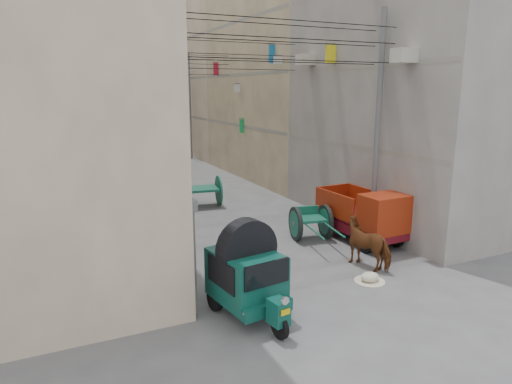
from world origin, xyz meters
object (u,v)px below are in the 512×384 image
tonga_cart (311,222)px  distant_car_green (127,147)px  horse (369,243)px  second_cart (203,191)px  auto_rickshaw (247,273)px  distant_car_white (137,174)px  feed_sack (370,277)px  distant_car_grey (158,153)px  mini_truck (368,218)px

tonga_cart → distant_car_green: (-2.23, 25.51, -0.06)m
horse → second_cart: bearing=-94.4°
auto_rickshaw → distant_car_white: bearing=79.9°
horse → distant_car_green: 28.59m
auto_rickshaw → tonga_cart: auto_rickshaw is taller
auto_rickshaw → distant_car_white: size_ratio=0.82×
tonga_cart → horse: (0.28, -2.96, 0.09)m
auto_rickshaw → horse: 4.88m
auto_rickshaw → second_cart: bearing=69.1°
feed_sack → horse: bearing=53.4°
horse → feed_sack: bearing=34.7°
second_cart → distant_car_grey: bearing=92.6°
auto_rickshaw → horse: size_ratio=1.54×
tonga_cart → feed_sack: 4.02m
auto_rickshaw → feed_sack: size_ratio=4.94×
mini_truck → feed_sack: (-2.01, -2.70, -0.79)m
tonga_cart → feed_sack: (-0.46, -3.96, -0.51)m
mini_truck → horse: 2.13m
second_cart → distant_car_grey: (1.35, 14.70, -0.15)m
tonga_cart → second_cart: (-2.05, 6.20, 0.11)m
second_cart → feed_sack: bearing=-73.3°
mini_truck → second_cart: (-3.60, 7.47, -0.17)m
tonga_cart → distant_car_grey: tonga_cart is taller
horse → distant_car_green: (-2.51, 28.47, -0.15)m
feed_sack → distant_car_green: (-1.77, 29.47, 0.45)m
distant_car_grey → distant_car_green: 4.86m
auto_rickshaw → mini_truck: size_ratio=0.77×
auto_rickshaw → second_cart: auto_rickshaw is taller
feed_sack → distant_car_green: bearing=93.4°
feed_sack → distant_car_grey: distant_car_grey is taller
auto_rickshaw → distant_car_grey: bearing=73.5°
tonga_cart → horse: 2.98m
distant_car_grey → mini_truck: bearing=-89.1°
horse → distant_car_green: size_ratio=0.43×
distant_car_white → distant_car_grey: bearing=-97.3°
tonga_cart → distant_car_grey: (-0.71, 20.90, -0.04)m
distant_car_white → distant_car_green: 12.85m
feed_sack → distant_car_white: bearing=101.4°
mini_truck → distant_car_white: bearing=109.1°
distant_car_white → distant_car_green: (1.61, 12.75, 0.03)m
second_cart → horse: 9.45m
mini_truck → tonga_cart: bearing=138.8°
feed_sack → distant_car_white: distant_car_white is taller
mini_truck → second_cart: size_ratio=1.95×
mini_truck → distant_car_white: (-5.39, 14.03, -0.37)m
distant_car_white → horse: bearing=118.5°
feed_sack → distant_car_white: size_ratio=0.17×
mini_truck → distant_car_green: size_ratio=0.87×
feed_sack → distant_car_white: (-3.37, 16.72, 0.42)m
auto_rickshaw → distant_car_grey: (3.71, 25.15, -0.47)m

